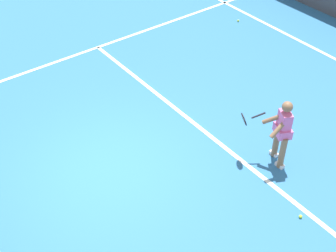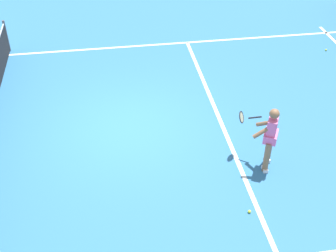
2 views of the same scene
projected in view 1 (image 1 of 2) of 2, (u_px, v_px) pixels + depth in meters
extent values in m
plane|color=teal|center=(109.00, 168.00, 9.84)|extent=(25.69, 25.69, 0.00)
cube|color=white|center=(332.00, 57.00, 13.28)|extent=(9.99, 0.10, 0.01)
cube|color=white|center=(196.00, 125.00, 10.95)|extent=(8.99, 0.10, 0.01)
cube|color=white|center=(21.00, 74.00, 12.61)|extent=(0.10, 17.76, 0.01)
cylinder|color=#8C6647|center=(282.00, 153.00, 9.64)|extent=(0.13, 0.13, 0.78)
cylinder|color=#8C6647|center=(276.00, 141.00, 9.91)|extent=(0.13, 0.13, 0.78)
cube|color=white|center=(280.00, 165.00, 9.86)|extent=(0.20, 0.10, 0.08)
cube|color=white|center=(274.00, 154.00, 10.13)|extent=(0.20, 0.10, 0.08)
cube|color=pink|center=(284.00, 123.00, 9.36)|extent=(0.38, 0.32, 0.52)
cube|color=pink|center=(283.00, 130.00, 9.49)|extent=(0.48, 0.43, 0.20)
sphere|color=#8C6647|center=(287.00, 107.00, 9.11)|extent=(0.22, 0.22, 0.22)
cylinder|color=#8C6647|center=(280.00, 128.00, 9.21)|extent=(0.11, 0.48, 0.37)
cylinder|color=#8C6647|center=(275.00, 118.00, 9.44)|extent=(0.43, 0.36, 0.37)
cylinder|color=black|center=(258.00, 115.00, 9.58)|extent=(0.17, 0.28, 0.14)
torus|color=black|center=(244.00, 119.00, 9.58)|extent=(0.31, 0.24, 0.28)
cylinder|color=beige|center=(244.00, 119.00, 9.58)|extent=(0.25, 0.19, 0.23)
sphere|color=#D1E533|center=(238.00, 21.00, 14.95)|extent=(0.07, 0.07, 0.07)
sphere|color=#D1E533|center=(301.00, 216.00, 8.80)|extent=(0.07, 0.07, 0.07)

